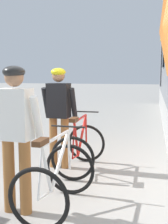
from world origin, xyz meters
TOP-DOWN VIEW (x-y plane):
  - ground_plane at (0.00, 0.00)m, footprint 80.00×80.00m
  - cyclist_near_in_white at (-0.62, -1.11)m, footprint 0.63×0.34m
  - cyclist_far_in_dark at (-0.66, 0.63)m, footprint 0.63×0.34m
  - bicycle_near_white at (-0.18, -0.97)m, footprint 0.76×1.10m
  - bicycle_far_red at (-0.26, 0.55)m, footprint 0.72×1.08m

SIDE VIEW (x-z plane):
  - ground_plane at x=0.00m, z-range 0.00..0.00m
  - bicycle_near_white at x=-0.18m, z-range -0.09..0.89m
  - bicycle_far_red at x=-0.26m, z-range -0.09..0.89m
  - cyclist_near_in_white at x=-0.62m, z-range 0.17..1.94m
  - cyclist_far_in_dark at x=-0.66m, z-range 0.17..1.94m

